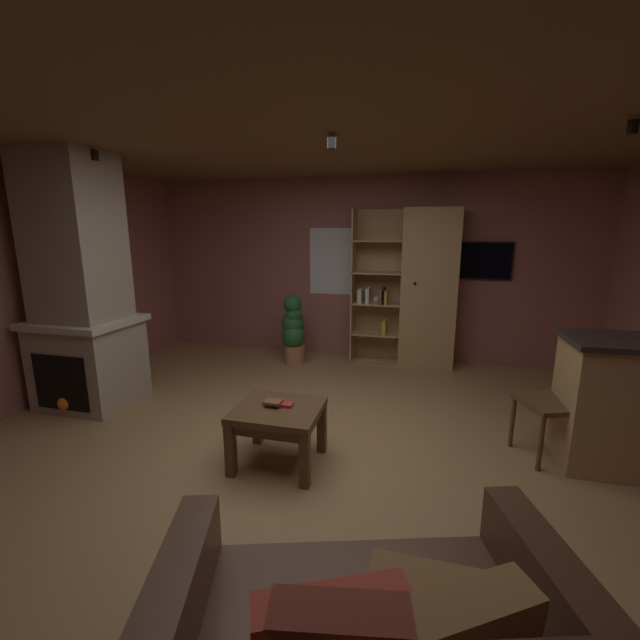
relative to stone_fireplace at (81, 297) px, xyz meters
name	(u,v)px	position (x,y,z in m)	size (l,w,h in m)	color
floor	(308,459)	(2.51, -0.48, -1.15)	(6.12, 5.73, 0.02)	#A37A4C
wall_back	(363,269)	(2.51, 2.41, 0.12)	(6.24, 0.06, 2.53)	#9E5B56
ceiling	(305,116)	(2.51, -0.48, 1.40)	(6.12, 5.73, 0.02)	brown
window_pane_back	(330,261)	(2.04, 2.38, 0.23)	(0.60, 0.01, 0.94)	white
stone_fireplace	(81,297)	(0.00, 0.00, 0.00)	(0.95, 0.84, 2.53)	tan
bookshelf_cabinet	(421,290)	(3.33, 2.14, -0.11)	(1.36, 0.41, 2.08)	tan
coffee_table	(278,419)	(2.31, -0.61, -0.77)	(0.65, 0.58, 0.47)	brown
table_book_0	(286,405)	(2.36, -0.57, -0.66)	(0.10, 0.08, 0.03)	#B22D2D
table_book_1	(273,402)	(2.27, -0.60, -0.64)	(0.13, 0.10, 0.02)	brown
dining_chair	(561,394)	(4.43, 0.04, -0.61)	(0.55, 0.55, 0.92)	brown
potted_floor_plant	(293,329)	(1.65, 1.81, -0.66)	(0.34, 0.37, 0.96)	#B77051
wall_mounted_tv	(477,261)	(4.01, 2.35, 0.28)	(0.86, 0.06, 0.48)	black
track_light_spot_0	(94,155)	(0.38, -0.03, 1.32)	(0.07, 0.07, 0.09)	black
track_light_spot_1	(332,143)	(2.59, -0.01, 1.32)	(0.07, 0.07, 0.09)	black
track_light_spot_2	(633,127)	(4.64, 0.02, 1.32)	(0.07, 0.07, 0.09)	black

